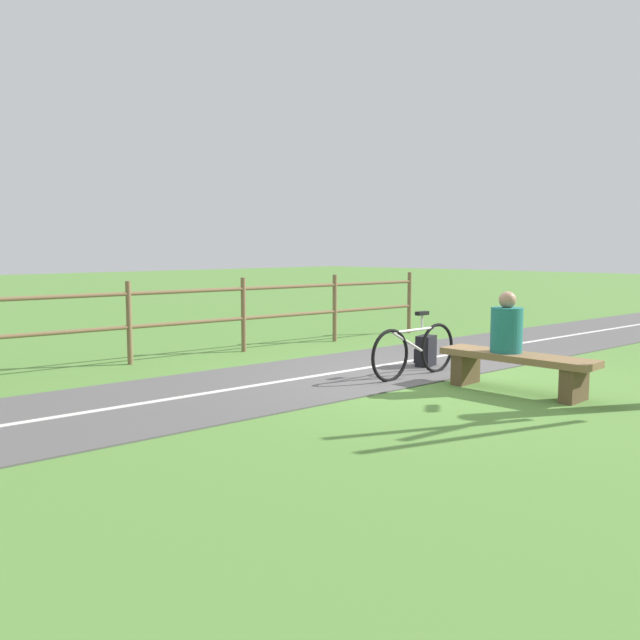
% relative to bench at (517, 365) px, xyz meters
% --- Properties ---
extents(ground_plane, '(80.00, 80.00, 0.00)m').
position_rel_bench_xyz_m(ground_plane, '(1.25, 0.03, -0.32)').
color(ground_plane, '#548438').
extents(paved_path, '(5.84, 36.08, 0.02)m').
position_rel_bench_xyz_m(paved_path, '(2.59, 4.03, -0.31)').
color(paved_path, '#565454').
rests_on(paved_path, ground_plane).
extents(path_centre_line, '(3.05, 31.87, 0.00)m').
position_rel_bench_xyz_m(path_centre_line, '(2.59, 4.03, -0.30)').
color(path_centre_line, silver).
rests_on(path_centre_line, paved_path).
extents(bench, '(1.86, 0.48, 0.46)m').
position_rel_bench_xyz_m(bench, '(0.00, 0.00, 0.00)').
color(bench, brown).
rests_on(bench, ground_plane).
extents(person_seated, '(0.38, 0.38, 0.72)m').
position_rel_bench_xyz_m(person_seated, '(0.14, -0.00, 0.44)').
color(person_seated, '#1E6B66').
rests_on(person_seated, bench).
extents(bicycle, '(0.13, 1.63, 0.86)m').
position_rel_bench_xyz_m(bicycle, '(1.39, 0.12, 0.04)').
color(bicycle, black).
rests_on(bicycle, ground_plane).
extents(backpack, '(0.29, 0.34, 0.45)m').
position_rel_bench_xyz_m(backpack, '(1.74, -0.61, -0.10)').
color(backpack, black).
rests_on(backpack, ground_plane).
extents(fence_roadside, '(1.62, 13.60, 1.21)m').
position_rel_bench_xyz_m(fence_roadside, '(5.03, 3.22, 0.40)').
color(fence_roadside, brown).
rests_on(fence_roadside, ground_plane).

